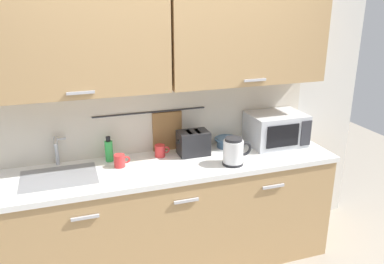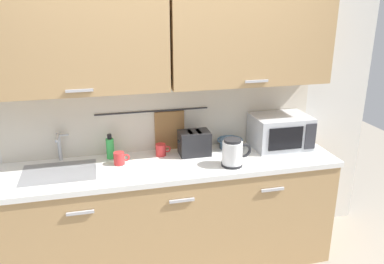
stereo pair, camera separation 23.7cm
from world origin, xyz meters
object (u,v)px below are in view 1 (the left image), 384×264
toaster (193,143)px  mug_by_kettle (160,151)px  dish_soap_bottle (109,150)px  electric_kettle (234,151)px  microwave (276,129)px  mixing_bowl (227,142)px  mug_near_sink (120,161)px

toaster → mug_by_kettle: (-0.26, 0.04, -0.05)m
dish_soap_bottle → mug_by_kettle: dish_soap_bottle is taller
electric_kettle → microwave: bearing=28.1°
microwave → electric_kettle: size_ratio=2.03×
dish_soap_bottle → toaster: size_ratio=0.77×
mixing_bowl → mug_by_kettle: (-0.58, -0.03, 0.00)m
mixing_bowl → toaster: (-0.32, -0.06, 0.05)m
mug_near_sink → mixing_bowl: (0.91, 0.12, -0.00)m
toaster → mug_by_kettle: 0.27m
toaster → mug_by_kettle: bearing=171.9°
electric_kettle → mixing_bowl: (0.10, 0.35, -0.06)m
toaster → mixing_bowl: bearing=11.0°
mug_near_sink → mixing_bowl: 0.92m
microwave → electric_kettle: microwave is taller
microwave → mug_near_sink: bearing=-177.9°
microwave → mixing_bowl: (-0.41, 0.07, -0.09)m
dish_soap_bottle → mixing_bowl: dish_soap_bottle is taller
dish_soap_bottle → mug_near_sink: bearing=-66.5°
dish_soap_bottle → toaster: dish_soap_bottle is taller
mixing_bowl → toaster: size_ratio=0.84×
dish_soap_bottle → toaster: bearing=-6.7°
dish_soap_bottle → mug_by_kettle: 0.39m
mixing_bowl → toaster: toaster is taller
microwave → mug_near_sink: size_ratio=3.83×
mug_near_sink → dish_soap_bottle: bearing=113.5°
toaster → microwave: bearing=-0.9°
dish_soap_bottle → mixing_bowl: bearing=-0.8°
mixing_bowl → toaster: 0.33m
electric_kettle → mug_by_kettle: size_ratio=1.89×
microwave → dish_soap_bottle: size_ratio=2.35×
mug_near_sink → electric_kettle: bearing=-15.4°
mixing_bowl → toaster: bearing=-169.0°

